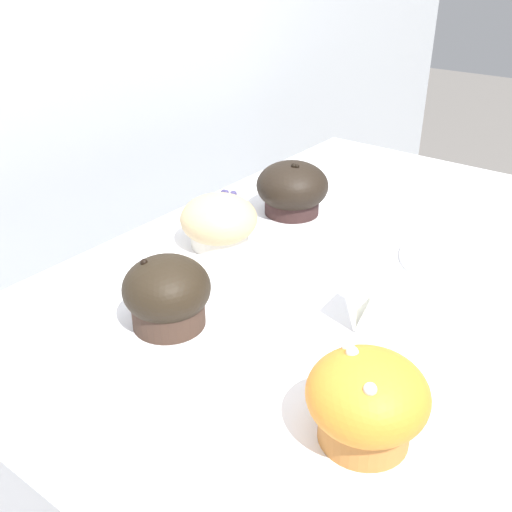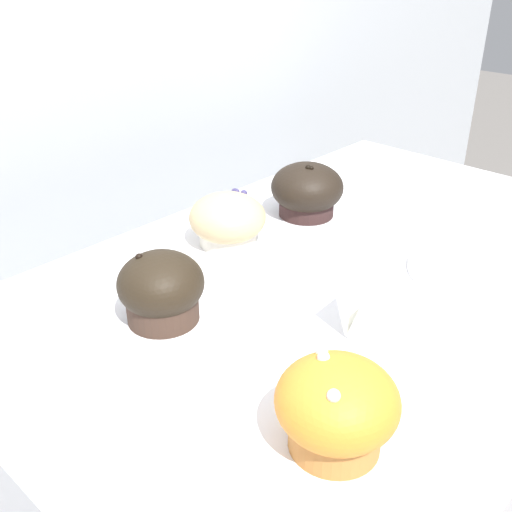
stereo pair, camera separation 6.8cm
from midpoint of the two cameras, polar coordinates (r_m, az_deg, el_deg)
The scene contains 8 objects.
wall_back at distance 1.24m, azimuth -18.14°, elevation 6.97°, with size 3.20×0.10×1.80m, color #B2B7BC.
display_counter at distance 1.14m, azimuth 5.05°, elevation -21.24°, with size 1.00×0.64×0.91m, color silver.
muffin_front_center at distance 0.71m, azimuth -11.23°, elevation -3.64°, with size 0.10×0.10×0.09m.
muffin_back_left at distance 0.98m, azimuth 1.47°, elevation 6.35°, with size 0.12×0.12×0.09m.
muffin_back_right at distance 0.88m, azimuth -5.77°, elevation 3.20°, with size 0.11×0.11×0.08m.
muffin_front_left at distance 0.55m, azimuth 6.91°, elevation -13.65°, with size 0.11×0.11×0.09m.
serving_plate at distance 0.88m, azimuth 17.42°, elevation -0.43°, with size 0.19×0.19×0.01m.
price_card at distance 0.71m, azimuth 7.72°, elevation -4.28°, with size 0.05×0.04×0.06m.
Camera 1 is at (-0.66, -0.35, 1.32)m, focal length 42.00 mm.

